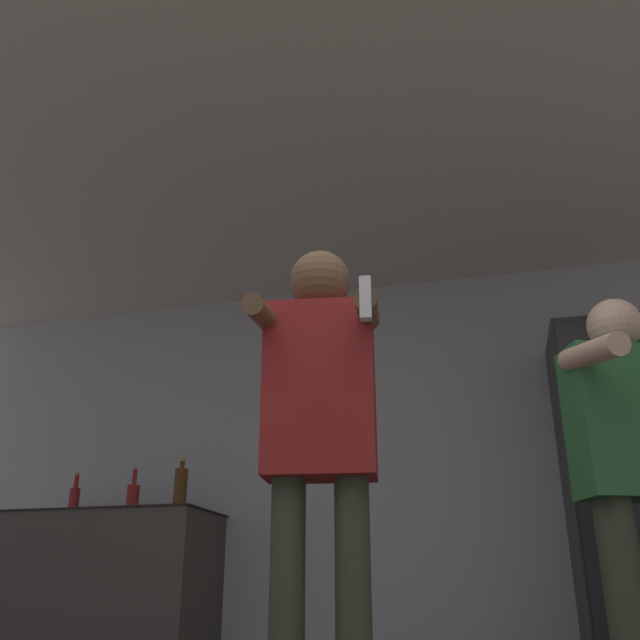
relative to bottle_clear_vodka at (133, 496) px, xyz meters
name	(u,v)px	position (x,y,z in m)	size (l,w,h in m)	color
wall_back	(438,463)	(1.93, 0.41, 0.20)	(7.00, 0.06, 2.55)	#B2B7BC
ceiling_slab	(391,141)	(1.93, -1.28, 1.50)	(7.00, 3.84, 0.05)	silver
counter	(107,593)	(-0.14, 0.05, -0.58)	(1.33, 0.68, 0.98)	#47423D
bottle_clear_vodka	(133,496)	(0.00, 0.00, 0.00)	(0.08, 0.08, 0.27)	maroon
bottle_green_wine	(74,498)	(-0.42, 0.00, 0.00)	(0.07, 0.07, 0.27)	maroon
bottle_short_whiskey	(180,488)	(0.33, 0.00, 0.04)	(0.08, 0.08, 0.33)	#563314
person_woman_foreground	(320,422)	(1.74, -1.98, -0.08)	(0.47, 0.48, 1.63)	#38422D
person_man_side	(639,464)	(2.82, -1.37, -0.16)	(0.62, 0.63, 1.58)	#38422D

